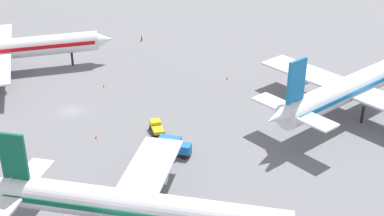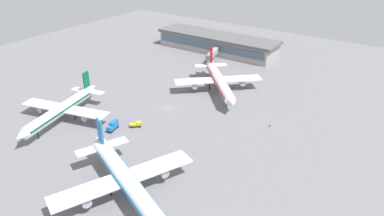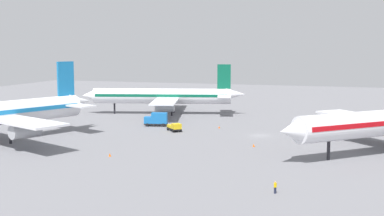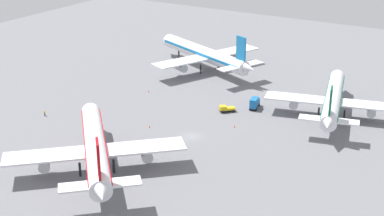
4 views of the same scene
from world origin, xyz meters
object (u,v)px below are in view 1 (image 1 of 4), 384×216
at_px(airplane_at_gate, 138,207).
at_px(safety_cone_far_side, 96,137).
at_px(pushback_tractor, 157,127).
at_px(ground_crew_worker, 142,38).
at_px(airplane_taxiing, 357,85).
at_px(catering_truck, 174,146).
at_px(safety_cone_mid_apron, 227,78).
at_px(airplane_distant, 2,49).
at_px(safety_cone_near_gate, 104,86).

bearing_deg(airplane_at_gate, safety_cone_far_side, 123.15).
relative_size(pushback_tractor, ground_crew_worker, 2.71).
bearing_deg(airplane_taxiing, airplane_at_gate, -176.25).
xyz_separation_m(airplane_taxiing, catering_truck, (30.92, -24.36, -4.12)).
relative_size(pushback_tractor, safety_cone_mid_apron, 7.55).
distance_m(airplane_distant, safety_cone_far_side, 41.37).
height_order(airplane_distant, pushback_tractor, airplane_distant).
distance_m(airplane_taxiing, airplane_distant, 79.10).
height_order(airplane_at_gate, ground_crew_worker, airplane_at_gate).
height_order(ground_crew_worker, safety_cone_mid_apron, ground_crew_worker).
bearing_deg(pushback_tractor, airplane_at_gate, 163.36).
distance_m(airplane_taxiing, ground_crew_worker, 63.01).
xyz_separation_m(catering_truck, safety_cone_mid_apron, (-34.41, -4.76, -1.40)).
bearing_deg(ground_crew_worker, safety_cone_mid_apron, -21.10).
relative_size(ground_crew_worker, safety_cone_near_gate, 2.78).
bearing_deg(airplane_at_gate, airplane_distant, 134.28).
height_order(safety_cone_mid_apron, safety_cone_far_side, same).
distance_m(airplane_distant, catering_truck, 55.26).
bearing_deg(catering_truck, airplane_taxiing, 39.31).
distance_m(airplane_distant, pushback_tractor, 47.49).
distance_m(catering_truck, safety_cone_near_gate, 32.87).
xyz_separation_m(airplane_distant, ground_crew_worker, (-33.28, 17.04, -4.78)).
bearing_deg(catering_truck, pushback_tractor, 127.19).
relative_size(airplane_taxiing, catering_truck, 8.49).
distance_m(pushback_tractor, ground_crew_worker, 51.58).
distance_m(ground_crew_worker, safety_cone_far_side, 53.66).
xyz_separation_m(airplane_taxiing, safety_cone_far_side, (32.32, -39.78, -5.51)).
bearing_deg(ground_crew_worker, safety_cone_far_side, -64.80).
distance_m(airplane_distant, safety_cone_near_gate, 26.39).
bearing_deg(catering_truck, ground_crew_worker, 114.36).
relative_size(airplane_at_gate, safety_cone_mid_apron, 77.34).
height_order(catering_truck, safety_cone_near_gate, catering_truck).
relative_size(airplane_at_gate, ground_crew_worker, 27.79).
height_order(airplane_taxiing, airplane_distant, airplane_taxiing).
relative_size(airplane_taxiing, safety_cone_far_side, 83.16).
xyz_separation_m(safety_cone_near_gate, safety_cone_far_side, (19.45, 12.02, 0.00)).
height_order(catering_truck, safety_cone_far_side, catering_truck).
bearing_deg(airplane_taxiing, catering_truck, 164.76).
height_order(safety_cone_near_gate, safety_cone_far_side, same).
xyz_separation_m(airplane_distant, pushback_tractor, (9.15, 46.37, -4.66)).
xyz_separation_m(airplane_at_gate, safety_cone_mid_apron, (-55.54, -10.95, -4.91)).
height_order(airplane_at_gate, pushback_tractor, airplane_at_gate).
distance_m(airplane_distant, ground_crew_worker, 37.70).
relative_size(pushback_tractor, safety_cone_far_side, 7.55).
distance_m(airplane_distant, safety_cone_mid_apron, 52.40).
bearing_deg(safety_cone_mid_apron, airplane_distant, -67.98).
bearing_deg(pushback_tractor, airplane_distant, 36.50).
xyz_separation_m(airplane_taxiing, safety_cone_near_gate, (12.87, -51.80, -5.51)).
relative_size(airplane_at_gate, pushback_tractor, 10.24).
distance_m(safety_cone_near_gate, safety_cone_mid_apron, 27.96).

